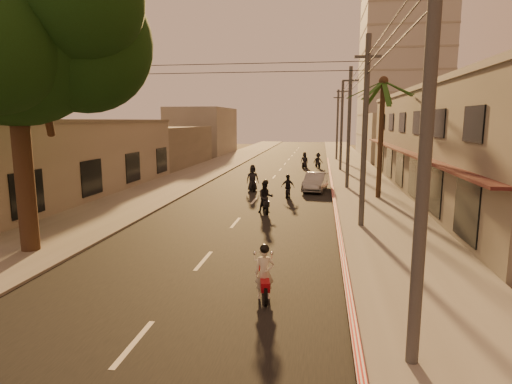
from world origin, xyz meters
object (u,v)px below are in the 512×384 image
(scooter_mid_b, at_px, (288,187))
(scooter_far_a, at_px, (253,179))
(palm_tree, at_px, (383,88))
(broadleaf_tree, at_px, (23,27))
(scooter_far_b, at_px, (318,161))
(scooter_red, at_px, (264,274))
(parked_car, at_px, (315,182))
(scooter_mid_a, at_px, (266,198))
(scooter_far_c, at_px, (305,161))

(scooter_mid_b, bearing_deg, scooter_far_a, 136.52)
(palm_tree, distance_m, scooter_far_a, 10.90)
(broadleaf_tree, xyz_separation_m, scooter_far_b, (10.51, 32.04, -7.70))
(scooter_red, bearing_deg, parked_car, 75.23)
(scooter_mid_a, bearing_deg, broadleaf_tree, -147.26)
(palm_tree, relative_size, scooter_far_a, 4.19)
(scooter_red, xyz_separation_m, scooter_far_b, (1.24, 35.13, 0.05))
(scooter_far_b, height_order, scooter_far_c, scooter_far_c)
(palm_tree, bearing_deg, scooter_far_a, 167.61)
(scooter_far_b, distance_m, parked_car, 15.46)
(broadleaf_tree, xyz_separation_m, parked_car, (10.46, 16.57, -7.81))
(scooter_mid_b, bearing_deg, scooter_red, -89.84)
(broadleaf_tree, bearing_deg, scooter_far_c, 73.96)
(broadleaf_tree, distance_m, scooter_mid_a, 13.85)
(palm_tree, relative_size, scooter_far_c, 4.60)
(scooter_far_b, relative_size, scooter_far_c, 0.95)
(palm_tree, bearing_deg, scooter_mid_b, -174.79)
(parked_car, xyz_separation_m, scooter_far_c, (-1.39, 14.96, 0.13))
(scooter_red, distance_m, scooter_far_b, 35.15)
(scooter_far_b, xyz_separation_m, parked_car, (-0.05, -15.46, -0.11))
(scooter_red, relative_size, scooter_far_a, 0.85)
(parked_car, bearing_deg, broadleaf_tree, -114.88)
(scooter_mid_a, height_order, scooter_far_a, scooter_far_a)
(broadleaf_tree, distance_m, scooter_far_c, 33.70)
(scooter_red, bearing_deg, palm_tree, 61.20)
(palm_tree, height_order, scooter_mid_a, palm_tree)
(parked_car, height_order, scooter_far_c, scooter_far_c)
(broadleaf_tree, xyz_separation_m, scooter_mid_a, (7.80, 8.54, -7.62))
(scooter_red, distance_m, scooter_mid_a, 11.73)
(palm_tree, height_order, parked_car, palm_tree)
(scooter_far_b, bearing_deg, parked_car, -106.58)
(scooter_far_a, height_order, scooter_far_b, scooter_far_a)
(scooter_mid_b, relative_size, scooter_far_b, 0.96)
(scooter_far_c, bearing_deg, scooter_mid_b, -79.80)
(palm_tree, relative_size, scooter_mid_a, 4.37)
(palm_tree, height_order, scooter_far_a, palm_tree)
(scooter_red, bearing_deg, scooter_mid_a, 85.90)
(scooter_red, relative_size, scooter_mid_b, 1.02)
(broadleaf_tree, bearing_deg, palm_tree, 43.48)
(broadleaf_tree, relative_size, scooter_mid_a, 6.44)
(broadleaf_tree, bearing_deg, scooter_mid_b, 56.92)
(palm_tree, relative_size, scooter_far_b, 4.85)
(palm_tree, height_order, scooter_mid_b, palm_tree)
(broadleaf_tree, height_order, scooter_far_b, broadleaf_tree)
(scooter_mid_b, xyz_separation_m, parked_car, (1.79, 3.26, -0.04))
(scooter_mid_b, bearing_deg, scooter_far_c, 86.82)
(broadleaf_tree, relative_size, scooter_far_c, 6.79)
(palm_tree, xyz_separation_m, scooter_far_b, (-4.10, 18.18, -6.37))
(parked_car, distance_m, scooter_far_c, 15.02)
(broadleaf_tree, height_order, scooter_red, broadleaf_tree)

